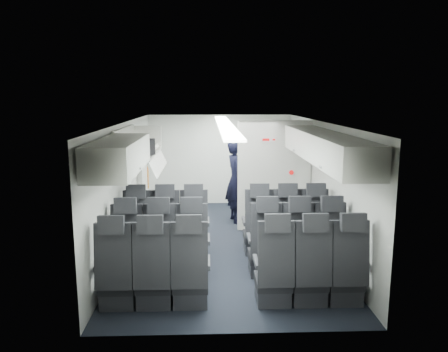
{
  "coord_description": "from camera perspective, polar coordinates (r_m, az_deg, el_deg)",
  "views": [
    {
      "loc": [
        -0.3,
        -7.42,
        2.59
      ],
      "look_at": [
        0.0,
        0.4,
        1.15
      ],
      "focal_mm": 35.0,
      "sensor_mm": 36.0,
      "label": 1
    }
  ],
  "objects": [
    {
      "name": "flight_attendant",
      "position": [
        9.03,
        1.56,
        -0.57
      ],
      "size": [
        0.54,
        0.71,
        1.74
      ],
      "primitive_type": "imported",
      "rotation": [
        0.0,
        0.0,
        1.79
      ],
      "color": "black",
      "rests_on": "ground"
    },
    {
      "name": "overhead_bin_right_rear",
      "position": [
        5.73,
        15.1,
        2.75
      ],
      "size": [
        0.53,
        1.8,
        0.4
      ],
      "color": "silver",
      "rests_on": "cabin_shell"
    },
    {
      "name": "seat_row_rear",
      "position": [
        5.54,
        1.1,
        -12.79
      ],
      "size": [
        3.33,
        0.56,
        1.24
      ],
      "color": "black",
      "rests_on": "cabin_shell"
    },
    {
      "name": "galley_unit",
      "position": [
        10.35,
        4.78,
        1.27
      ],
      "size": [
        0.85,
        0.52,
        1.9
      ],
      "color": "#939399",
      "rests_on": "cabin_shell"
    },
    {
      "name": "seat_row_mid",
      "position": [
        6.38,
        0.63,
        -9.61
      ],
      "size": [
        3.33,
        0.56,
        1.24
      ],
      "color": "black",
      "rests_on": "cabin_shell"
    },
    {
      "name": "overhead_bin_left_rear",
      "position": [
        5.58,
        -13.57,
        2.62
      ],
      "size": [
        0.53,
        1.8,
        0.4
      ],
      "color": "silver",
      "rests_on": "cabin_shell"
    },
    {
      "name": "papers",
      "position": [
        8.97,
        2.79,
        0.16
      ],
      "size": [
        0.2,
        0.05,
        0.14
      ],
      "primitive_type": "cube",
      "rotation": [
        0.0,
        0.0,
        -0.17
      ],
      "color": "white",
      "rests_on": "flight_attendant"
    },
    {
      "name": "carry_on_bag",
      "position": [
        6.88,
        -11.08,
        3.72
      ],
      "size": [
        0.49,
        0.4,
        0.25
      ],
      "primitive_type": "cube",
      "rotation": [
        0.0,
        0.0,
        -0.29
      ],
      "color": "black",
      "rests_on": "overhead_bin_left_front_open"
    },
    {
      "name": "seat_row_front",
      "position": [
        7.23,
        0.28,
        -7.17
      ],
      "size": [
        3.33,
        0.56,
        1.24
      ],
      "color": "black",
      "rests_on": "cabin_shell"
    },
    {
      "name": "overhead_bin_left_front_open",
      "position": [
        7.31,
        -11.19,
        3.53
      ],
      "size": [
        0.64,
        1.7,
        0.72
      ],
      "color": "#9E9E93",
      "rests_on": "cabin_shell"
    },
    {
      "name": "bulkhead_partition",
      "position": [
        8.46,
        6.55,
        0.04
      ],
      "size": [
        1.4,
        0.15,
        2.13
      ],
      "color": "silver",
      "rests_on": "cabin_shell"
    },
    {
      "name": "overhead_bin_right_front",
      "position": [
        7.4,
        11.12,
        4.57
      ],
      "size": [
        0.53,
        1.7,
        0.4
      ],
      "color": "silver",
      "rests_on": "cabin_shell"
    },
    {
      "name": "cabin_shell",
      "position": [
        7.57,
        0.11,
        -0.74
      ],
      "size": [
        3.41,
        6.01,
        2.16
      ],
      "color": "black",
      "rests_on": "ground"
    },
    {
      "name": "boarding_door",
      "position": [
        9.22,
        -10.51,
        0.03
      ],
      "size": [
        0.12,
        1.27,
        1.86
      ],
      "color": "silver",
      "rests_on": "cabin_shell"
    }
  ]
}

